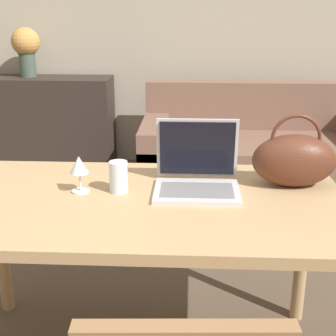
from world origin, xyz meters
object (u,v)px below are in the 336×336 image
Objects in this scene: wine_glass at (79,167)px; drinking_glass at (119,177)px; handbag at (294,160)px; flower_vase at (26,47)px; couch at (253,153)px; laptop at (197,171)px.

drinking_glass is at bearing 4.67° from wine_glass.
wine_glass is at bearing -175.33° from drinking_glass.
handbag is 0.76× the size of flower_vase.
drinking_glass reaches higher than couch.
handbag is at bearing 7.54° from wine_glass.
wine_glass is at bearing -67.44° from flower_vase.
drinking_glass is at bearing -171.84° from handbag.
couch is 4.25× the size of flower_vase.
flower_vase reaches higher than handbag.
drinking_glass is 0.37× the size of handbag.
drinking_glass is 0.84× the size of wine_glass.
handbag reaches higher than laptop.
flower_vase is (-1.96, 0.41, 0.81)m from couch.
flower_vase is at bearing 115.49° from drinking_glass.
flower_vase reaches higher than drinking_glass.
wine_glass is (-0.44, -0.07, 0.03)m from laptop.
wine_glass is at bearing -172.46° from handbag.
laptop reaches higher than drinking_glass.
handbag is (0.67, 0.10, 0.05)m from drinking_glass.
drinking_glass is at bearing -110.76° from couch.
drinking_glass is 0.28× the size of flower_vase.
couch is 2.27m from drinking_glass.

